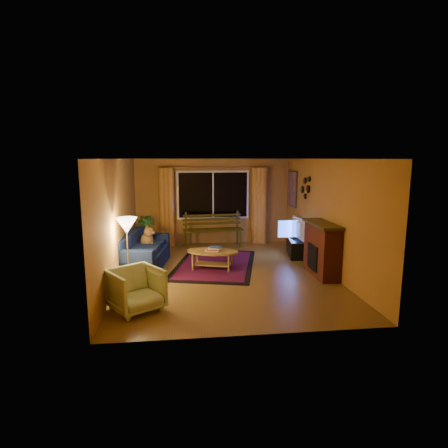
{
  "coord_description": "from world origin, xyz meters",
  "views": [
    {
      "loc": [
        -1.0,
        -7.94,
        2.51
      ],
      "look_at": [
        0.0,
        0.3,
        1.05
      ],
      "focal_mm": 30.0,
      "sensor_mm": 36.0,
      "label": 1
    }
  ],
  "objects": [
    {
      "name": "dog",
      "position": [
        -1.78,
        1.04,
        0.61
      ],
      "size": [
        0.42,
        0.48,
        0.43
      ],
      "primitive_type": null,
      "rotation": [
        0.0,
        0.0,
        0.43
      ],
      "color": "olive",
      "rests_on": "sofa"
    },
    {
      "name": "floor",
      "position": [
        0.0,
        0.0,
        -0.01
      ],
      "size": [
        4.5,
        6.0,
        0.02
      ],
      "primitive_type": "cube",
      "color": "brown",
      "rests_on": "ground"
    },
    {
      "name": "television",
      "position": [
        2.0,
        1.27,
        0.72
      ],
      "size": [
        0.15,
        0.95,
        0.55
      ],
      "primitive_type": "imported",
      "rotation": [
        0.0,
        0.0,
        1.6
      ],
      "color": "black",
      "rests_on": "tv_console"
    },
    {
      "name": "curtain_left",
      "position": [
        -1.35,
        2.88,
        1.12
      ],
      "size": [
        0.36,
        0.36,
        2.24
      ],
      "primitive_type": "cylinder",
      "color": "orange",
      "rests_on": "ground"
    },
    {
      "name": "painting",
      "position": [
        2.22,
        2.45,
        1.65
      ],
      "size": [
        0.04,
        0.76,
        0.96
      ],
      "primitive_type": "cube",
      "color": "#D15C15",
      "rests_on": "wall_right"
    },
    {
      "name": "tv_console",
      "position": [
        2.0,
        1.27,
        0.22
      ],
      "size": [
        0.53,
        1.11,
        0.44
      ],
      "primitive_type": "cube",
      "rotation": [
        0.0,
        0.0,
        -0.17
      ],
      "color": "black",
      "rests_on": "ground"
    },
    {
      "name": "wall_back",
      "position": [
        0.0,
        3.01,
        1.25
      ],
      "size": [
        4.5,
        0.02,
        2.5
      ],
      "primitive_type": "cube",
      "color": "#B7782F",
      "rests_on": "ground"
    },
    {
      "name": "potted_plant",
      "position": [
        -1.95,
        2.52,
        0.46
      ],
      "size": [
        0.62,
        0.62,
        0.92
      ],
      "primitive_type": "imported",
      "rotation": [
        0.0,
        0.0,
        -0.23
      ],
      "color": "#235B1E",
      "rests_on": "ground"
    },
    {
      "name": "ceiling",
      "position": [
        0.0,
        0.0,
        2.51
      ],
      "size": [
        4.5,
        6.0,
        0.02
      ],
      "primitive_type": "cube",
      "color": "white",
      "rests_on": "ground"
    },
    {
      "name": "bench",
      "position": [
        -0.04,
        2.48,
        0.25
      ],
      "size": [
        1.71,
        0.62,
        0.5
      ],
      "primitive_type": "cube",
      "rotation": [
        0.0,
        0.0,
        0.08
      ],
      "color": "#352B05",
      "rests_on": "ground"
    },
    {
      "name": "window",
      "position": [
        0.0,
        2.94,
        1.45
      ],
      "size": [
        2.0,
        0.02,
        1.3
      ],
      "primitive_type": "cube",
      "color": "black",
      "rests_on": "wall_back"
    },
    {
      "name": "curtain_right",
      "position": [
        1.35,
        2.88,
        1.12
      ],
      "size": [
        0.36,
        0.36,
        2.24
      ],
      "primitive_type": "cylinder",
      "color": "orange",
      "rests_on": "ground"
    },
    {
      "name": "wall_right",
      "position": [
        2.26,
        0.0,
        1.25
      ],
      "size": [
        0.02,
        6.0,
        2.5
      ],
      "primitive_type": "cube",
      "color": "#B7782F",
      "rests_on": "ground"
    },
    {
      "name": "fireplace",
      "position": [
        2.05,
        -0.4,
        0.55
      ],
      "size": [
        0.4,
        1.2,
        1.1
      ],
      "primitive_type": "cube",
      "color": "maroon",
      "rests_on": "ground"
    },
    {
      "name": "armchair",
      "position": [
        -1.74,
        -1.88,
        0.4
      ],
      "size": [
        1.05,
        1.03,
        0.8
      ],
      "primitive_type": "imported",
      "rotation": [
        0.0,
        0.0,
        0.59
      ],
      "color": "#BDD18F",
      "rests_on": "ground"
    },
    {
      "name": "wall_left",
      "position": [
        -2.26,
        0.0,
        1.25
      ],
      "size": [
        0.02,
        6.0,
        2.5
      ],
      "primitive_type": "cube",
      "color": "#B7782F",
      "rests_on": "ground"
    },
    {
      "name": "coffee_table",
      "position": [
        -0.26,
        0.32,
        0.22
      ],
      "size": [
        1.5,
        1.5,
        0.43
      ],
      "primitive_type": "cylinder",
      "rotation": [
        0.0,
        0.0,
        -0.3
      ],
      "color": "#B58435",
      "rests_on": "ground"
    },
    {
      "name": "floor_lamp",
      "position": [
        -2.0,
        -0.76,
        0.69
      ],
      "size": [
        0.3,
        0.3,
        1.39
      ],
      "primitive_type": "cylinder",
      "rotation": [
        0.0,
        0.0,
        -0.39
      ],
      "color": "#BF8C3F",
      "rests_on": "ground"
    },
    {
      "name": "rug",
      "position": [
        -0.17,
        0.67,
        0.01
      ],
      "size": [
        2.41,
        3.17,
        0.02
      ],
      "primitive_type": "cube",
      "rotation": [
        0.0,
        0.0,
        -0.24
      ],
      "color": "maroon",
      "rests_on": "ground"
    },
    {
      "name": "sofa",
      "position": [
        -1.83,
        0.6,
        0.4
      ],
      "size": [
        1.15,
        2.09,
        0.8
      ],
      "primitive_type": "cube",
      "rotation": [
        0.0,
        0.0,
        -0.16
      ],
      "color": "#0E1739",
      "rests_on": "ground"
    },
    {
      "name": "curtain_rod",
      "position": [
        0.0,
        2.9,
        2.25
      ],
      "size": [
        3.2,
        0.03,
        0.03
      ],
      "primitive_type": "cylinder",
      "rotation": [
        0.0,
        1.57,
        0.0
      ],
      "color": "#BF8C3F",
      "rests_on": "wall_back"
    },
    {
      "name": "mirror_cluster",
      "position": [
        2.21,
        1.3,
        1.8
      ],
      "size": [
        0.06,
        0.6,
        0.56
      ],
      "primitive_type": null,
      "color": "black",
      "rests_on": "wall_right"
    }
  ]
}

